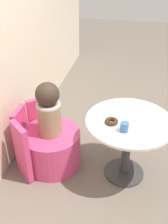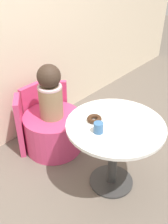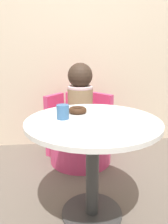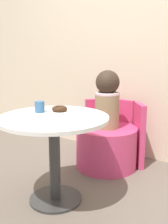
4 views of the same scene
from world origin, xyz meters
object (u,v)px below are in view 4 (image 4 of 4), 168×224
Objects in this scene: round_table at (54,136)px; donut at (60,109)px; child_figure at (107,99)px; cup at (40,107)px; tub_chair at (106,147)px.

donut is at bearing 116.40° from round_table.
cup is (-0.16, -0.68, 0.02)m from child_figure.
donut is at bearing -97.04° from child_figure.
round_table is at bearing -89.80° from tub_chair.
tub_chair is at bearing -97.13° from child_figure.
tub_chair is 5.01× the size of donut.
round_table is 0.25m from cup.
donut is 1.40× the size of cup.
cup is (-0.09, -0.11, 0.02)m from donut.
donut is (-0.07, -0.57, 0.45)m from tub_chair.
round_table is 6.72× the size of donut.
child_figure is 0.57m from donut.
child_figure is at bearing 82.96° from donut.
child_figure is at bearing 82.87° from tub_chair.
cup reaches higher than donut.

